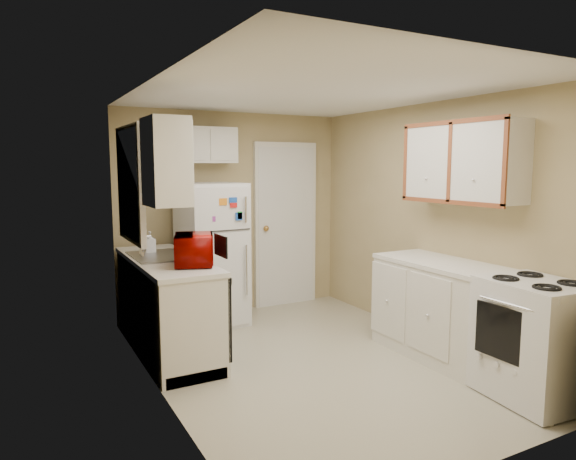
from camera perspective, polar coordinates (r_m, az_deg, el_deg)
name	(u,v)px	position (r m, az deg, el deg)	size (l,w,h in m)	color
floor	(314,361)	(4.84, 2.90, -14.30)	(3.80, 3.80, 0.00)	beige
ceiling	(316,92)	(4.55, 3.10, 15.10)	(3.80, 3.80, 0.00)	white
wall_left	(157,242)	(4.00, -14.40, -1.27)	(3.80, 3.80, 0.00)	tan
wall_right	(433,222)	(5.40, 15.80, 0.82)	(3.80, 3.80, 0.00)	tan
wall_back	(233,213)	(6.23, -6.12, 1.87)	(2.80, 2.80, 0.00)	tan
wall_front	(491,268)	(3.10, 21.59, -3.97)	(2.80, 2.80, 0.00)	tan
left_counter	(167,305)	(5.08, -13.30, -8.09)	(0.60, 1.80, 0.90)	silver
dishwasher	(218,312)	(4.60, -7.81, -9.06)	(0.03, 0.58, 0.72)	black
sink	(162,260)	(5.14, -13.87, -3.26)	(0.54, 0.74, 0.16)	gray
microwave	(194,248)	(4.61, -10.40, -1.96)	(0.27, 0.48, 0.32)	#9C0601
soap_bottle	(150,243)	(5.33, -15.08, -1.40)	(0.10, 0.10, 0.22)	white
window_blinds	(131,184)	(5.00, -17.02, 4.89)	(0.10, 0.98, 1.08)	silver
upper_cabinet_left	(166,162)	(4.21, -13.39, 7.36)	(0.30, 0.45, 0.70)	silver
refrigerator	(212,254)	(5.76, -8.44, -2.69)	(0.65, 0.63, 1.58)	silver
cabinet_over_fridge	(204,145)	(5.93, -9.29, 9.29)	(0.70, 0.30, 0.40)	silver
interior_door	(286,225)	(6.51, -0.25, 0.55)	(0.86, 0.06, 2.08)	silver
right_counter	(470,319)	(4.79, 19.61, -9.29)	(0.60, 2.00, 0.90)	silver
stove	(534,341)	(4.38, 25.67, -11.09)	(0.60, 0.75, 0.91)	silver
upper_cabinet_right	(463,162)	(4.91, 18.85, 7.12)	(0.30, 1.20, 0.70)	silver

